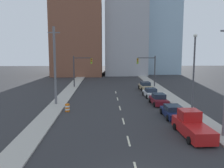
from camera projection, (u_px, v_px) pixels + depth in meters
sidewalk_left at (77, 82)px, 57.72m from camera, size 2.29×89.17×0.15m
sidewalk_right at (149, 82)px, 58.22m from camera, size 2.29×89.17×0.15m
lane_stripe_at_7m at (129, 141)px, 20.90m from camera, size 0.16×2.40×0.01m
lane_stripe_at_13m at (123, 121)px, 26.64m from camera, size 0.16×2.40×0.01m
lane_stripe_at_19m at (120, 108)px, 32.50m from camera, size 0.16×2.40×0.01m
lane_stripe_at_25m at (118, 99)px, 38.41m from camera, size 0.16×2.40×0.01m
lane_stripe_at_31m at (116, 92)px, 44.23m from camera, size 0.16×2.40×0.01m
building_brick_left at (78, 38)px, 73.54m from camera, size 14.00×16.00×21.63m
building_office_center at (124, 35)px, 77.74m from camera, size 12.00×20.00×24.13m
building_glass_right at (154, 19)px, 81.25m from camera, size 13.00×20.00×34.88m
traffic_signal_left at (79, 67)px, 49.32m from camera, size 3.77×0.35×6.27m
traffic_signal_right at (150, 67)px, 49.74m from camera, size 3.77×0.35×6.27m
utility_pole_left_mid at (55, 66)px, 33.57m from camera, size 1.60×0.32×10.58m
traffic_barrel at (67, 108)px, 30.64m from camera, size 0.56×0.56×0.95m
street_lamp at (194, 68)px, 29.69m from camera, size 0.44×0.44×9.41m
fire_hydrant at (224, 131)px, 22.06m from camera, size 0.26×0.26×0.84m
pickup_truck_red at (192, 126)px, 22.12m from camera, size 2.41×5.89×2.16m
sedan_navy at (173, 112)px, 28.07m from camera, size 2.20×4.72×1.36m
sedan_maroon at (159, 100)px, 34.42m from camera, size 2.22×4.39×1.54m
sedan_white at (151, 93)px, 40.07m from camera, size 2.28×4.48×1.40m
sedan_tan at (145, 86)px, 46.59m from camera, size 2.28×4.67×1.55m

